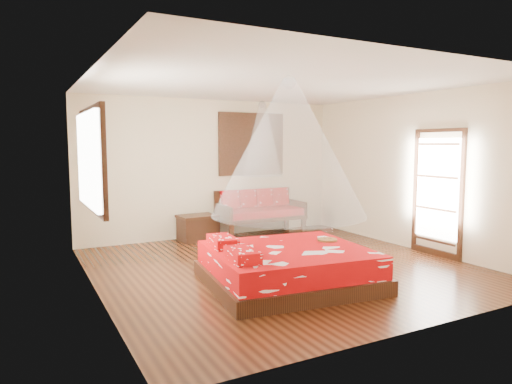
{
  "coord_description": "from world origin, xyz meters",
  "views": [
    {
      "loc": [
        -3.61,
        -5.95,
        1.9
      ],
      "look_at": [
        -0.27,
        0.35,
        1.15
      ],
      "focal_mm": 32.0,
      "sensor_mm": 36.0,
      "label": 1
    }
  ],
  "objects": [
    {
      "name": "room",
      "position": [
        0.0,
        0.0,
        1.4
      ],
      "size": [
        5.54,
        5.54,
        2.84
      ],
      "color": "black",
      "rests_on": "ground"
    },
    {
      "name": "bed",
      "position": [
        -0.41,
        -0.81,
        0.25
      ],
      "size": [
        2.34,
        2.16,
        0.64
      ],
      "rotation": [
        0.0,
        0.0,
        -0.12
      ],
      "color": "black",
      "rests_on": "floor"
    },
    {
      "name": "daybed",
      "position": [
        0.88,
        2.38,
        0.52
      ],
      "size": [
        1.8,
        0.8,
        0.95
      ],
      "color": "black",
      "rests_on": "floor"
    },
    {
      "name": "storage_chest",
      "position": [
        -0.47,
        2.45,
        0.26
      ],
      "size": [
        0.77,
        0.59,
        0.51
      ],
      "rotation": [
        0.0,
        0.0,
        0.07
      ],
      "color": "black",
      "rests_on": "floor"
    },
    {
      "name": "shutter_panel",
      "position": [
        0.88,
        2.72,
        1.9
      ],
      "size": [
        1.52,
        0.06,
        1.32
      ],
      "color": "black",
      "rests_on": "wall_back"
    },
    {
      "name": "window_left",
      "position": [
        -2.71,
        0.2,
        1.7
      ],
      "size": [
        0.1,
        1.74,
        1.34
      ],
      "color": "black",
      "rests_on": "wall_left"
    },
    {
      "name": "glazed_door",
      "position": [
        2.72,
        -0.6,
        1.07
      ],
      "size": [
        0.08,
        1.02,
        2.16
      ],
      "color": "black",
      "rests_on": "floor"
    },
    {
      "name": "wine_tray",
      "position": [
        0.36,
        -0.68,
        0.56
      ],
      "size": [
        0.29,
        0.29,
        0.23
      ],
      "rotation": [
        0.0,
        0.0,
        -0.23
      ],
      "color": "brown",
      "rests_on": "bed"
    },
    {
      "name": "mosquito_net_main",
      "position": [
        -0.4,
        -0.81,
        1.85
      ],
      "size": [
        2.07,
        2.07,
        1.8
      ],
      "primitive_type": "cone",
      "color": "white",
      "rests_on": "ceiling"
    },
    {
      "name": "mosquito_net_daybed",
      "position": [
        0.88,
        2.25,
        2.0
      ],
      "size": [
        0.82,
        0.82,
        1.5
      ],
      "primitive_type": "cone",
      "color": "white",
      "rests_on": "ceiling"
    }
  ]
}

